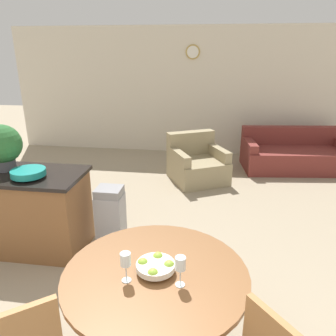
# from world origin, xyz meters

# --- Properties ---
(wall_back) EXTENTS (8.00, 0.09, 2.70)m
(wall_back) POSITION_xyz_m (0.00, 6.39, 1.35)
(wall_back) COLOR beige
(wall_back) RESTS_ON ground_plane
(dining_table) EXTENTS (1.29, 1.29, 0.77)m
(dining_table) POSITION_xyz_m (0.16, 0.99, 0.59)
(dining_table) COLOR brown
(dining_table) RESTS_ON ground_plane
(fruit_bowl) EXTENTS (0.27, 0.27, 0.10)m
(fruit_bowl) POSITION_xyz_m (0.16, 0.99, 0.82)
(fruit_bowl) COLOR silver
(fruit_bowl) RESTS_ON dining_table
(wine_glass_left) EXTENTS (0.07, 0.07, 0.21)m
(wine_glass_left) POSITION_xyz_m (-0.02, 0.87, 0.92)
(wine_glass_left) COLOR silver
(wine_glass_left) RESTS_ON dining_table
(wine_glass_right) EXTENTS (0.07, 0.07, 0.21)m
(wine_glass_right) POSITION_xyz_m (0.34, 0.88, 0.92)
(wine_glass_right) COLOR silver
(wine_glass_right) RESTS_ON dining_table
(kitchen_island) EXTENTS (1.41, 0.73, 0.94)m
(kitchen_island) POSITION_xyz_m (-1.59, 2.24, 0.47)
(kitchen_island) COLOR brown
(kitchen_island) RESTS_ON ground_plane
(teal_bowl) EXTENTS (0.36, 0.36, 0.09)m
(teal_bowl) POSITION_xyz_m (-1.40, 2.12, 0.99)
(teal_bowl) COLOR teal
(teal_bowl) RESTS_ON kitchen_island
(potted_plant) EXTENTS (0.43, 0.43, 0.51)m
(potted_plant) POSITION_xyz_m (-1.80, 2.32, 1.21)
(potted_plant) COLOR #4C4C51
(potted_plant) RESTS_ON kitchen_island
(trash_bin) EXTENTS (0.30, 0.28, 0.76)m
(trash_bin) POSITION_xyz_m (-0.62, 2.37, 0.38)
(trash_bin) COLOR #9E9EA3
(trash_bin) RESTS_ON ground_plane
(couch) EXTENTS (2.05, 1.14, 0.77)m
(couch) POSITION_xyz_m (2.09, 5.52, 0.27)
(couch) COLOR maroon
(couch) RESTS_ON ground_plane
(armchair) EXTENTS (1.19, 1.20, 0.82)m
(armchair) POSITION_xyz_m (0.24, 4.66, 0.28)
(armchair) COLOR #998966
(armchair) RESTS_ON ground_plane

